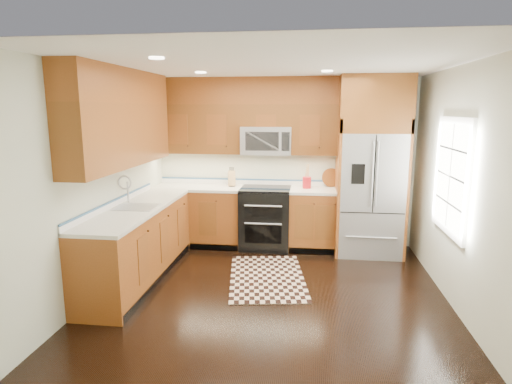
# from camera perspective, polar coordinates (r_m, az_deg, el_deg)

# --- Properties ---
(ground) EXTENTS (4.00, 4.00, 0.00)m
(ground) POSITION_cam_1_polar(r_m,az_deg,el_deg) (5.20, 2.07, -13.23)
(ground) COLOR black
(ground) RESTS_ON ground
(wall_back) EXTENTS (4.00, 0.02, 2.60)m
(wall_back) POSITION_cam_1_polar(r_m,az_deg,el_deg) (6.78, 3.69, 3.94)
(wall_back) COLOR silver
(wall_back) RESTS_ON ground
(wall_left) EXTENTS (0.02, 4.00, 2.60)m
(wall_left) POSITION_cam_1_polar(r_m,az_deg,el_deg) (5.37, -19.61, 1.44)
(wall_left) COLOR silver
(wall_left) RESTS_ON ground
(wall_right) EXTENTS (0.02, 4.00, 2.60)m
(wall_right) POSITION_cam_1_polar(r_m,az_deg,el_deg) (5.05, 25.43, 0.43)
(wall_right) COLOR silver
(wall_right) RESTS_ON ground
(window) EXTENTS (0.04, 1.10, 1.30)m
(window) POSITION_cam_1_polar(r_m,az_deg,el_deg) (5.21, 24.61, 1.92)
(window) COLOR white
(window) RESTS_ON ground
(base_cabinets) EXTENTS (2.85, 3.00, 0.90)m
(base_cabinets) POSITION_cam_1_polar(r_m,az_deg,el_deg) (6.09, -8.77, -5.15)
(base_cabinets) COLOR brown
(base_cabinets) RESTS_ON ground
(countertop) EXTENTS (2.86, 3.01, 0.04)m
(countertop) POSITION_cam_1_polar(r_m,az_deg,el_deg) (6.05, -7.30, -0.64)
(countertop) COLOR silver
(countertop) RESTS_ON base_cabinets
(upper_cabinets) EXTENTS (2.85, 3.00, 1.15)m
(upper_cabinets) POSITION_cam_1_polar(r_m,az_deg,el_deg) (6.02, -7.96, 9.89)
(upper_cabinets) COLOR brown
(upper_cabinets) RESTS_ON ground
(range) EXTENTS (0.76, 0.67, 0.95)m
(range) POSITION_cam_1_polar(r_m,az_deg,el_deg) (6.63, 1.26, -3.50)
(range) COLOR black
(range) RESTS_ON ground
(microwave) EXTENTS (0.76, 0.40, 0.42)m
(microwave) POSITION_cam_1_polar(r_m,az_deg,el_deg) (6.57, 1.43, 6.89)
(microwave) COLOR #B2B2B7
(microwave) RESTS_ON ground
(refrigerator) EXTENTS (0.98, 0.75, 2.60)m
(refrigerator) POSITION_cam_1_polar(r_m,az_deg,el_deg) (6.46, 15.08, 3.27)
(refrigerator) COLOR #B2B2B7
(refrigerator) RESTS_ON ground
(sink_faucet) EXTENTS (0.54, 0.44, 0.37)m
(sink_faucet) POSITION_cam_1_polar(r_m,az_deg,el_deg) (5.51, -15.89, -1.35)
(sink_faucet) COLOR #B2B2B7
(sink_faucet) RESTS_ON countertop
(rug) EXTENTS (1.16, 1.68, 0.01)m
(rug) POSITION_cam_1_polar(r_m,az_deg,el_deg) (5.61, 1.48, -11.27)
(rug) COLOR black
(rug) RESTS_ON ground
(knife_block) EXTENTS (0.14, 0.17, 0.30)m
(knife_block) POSITION_cam_1_polar(r_m,az_deg,el_deg) (6.73, -3.27, 1.85)
(knife_block) COLOR #A27E4E
(knife_block) RESTS_ON countertop
(utensil_crock) EXTENTS (0.16, 0.16, 0.37)m
(utensil_crock) POSITION_cam_1_polar(r_m,az_deg,el_deg) (6.57, 6.79, 1.61)
(utensil_crock) COLOR #AF151E
(utensil_crock) RESTS_ON countertop
(cutting_board) EXTENTS (0.35, 0.35, 0.02)m
(cutting_board) POSITION_cam_1_polar(r_m,az_deg,el_deg) (6.77, 9.97, 0.79)
(cutting_board) COLOR brown
(cutting_board) RESTS_ON countertop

